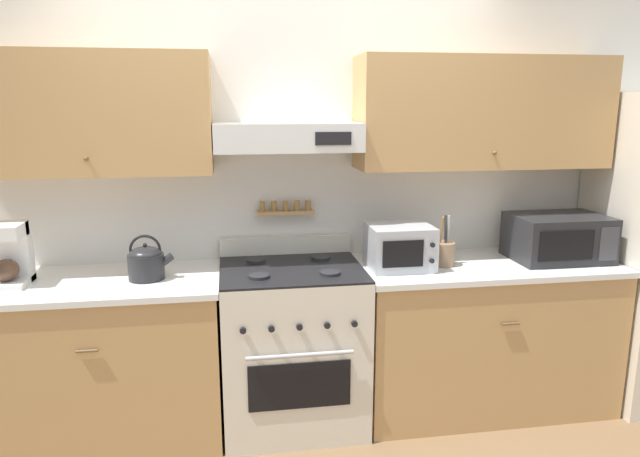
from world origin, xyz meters
TOP-DOWN VIEW (x-y plane):
  - ground_plane at (0.00, 0.00)m, footprint 16.00×16.00m
  - wall_back at (0.05, 0.63)m, footprint 5.20×0.46m
  - counter_left at (-1.02, 0.34)m, footprint 1.26×0.68m
  - counter_right at (1.14, 0.34)m, footprint 1.50×0.68m
  - stove_range at (0.00, 0.33)m, footprint 0.78×0.69m
  - tea_kettle at (-0.77, 0.32)m, footprint 0.24×0.19m
  - coffee_maker at (-1.45, 0.35)m, footprint 0.20×0.23m
  - microwave at (1.58, 0.34)m, footprint 0.54×0.39m
  - utensil_crock at (0.87, 0.32)m, footprint 0.12×0.12m
  - toaster_oven at (0.61, 0.32)m, footprint 0.35×0.33m

SIDE VIEW (x-z plane):
  - ground_plane at x=0.00m, z-range 0.00..0.00m
  - counter_right at x=1.14m, z-range 0.00..0.89m
  - counter_left at x=-1.02m, z-range 0.00..0.89m
  - stove_range at x=0.00m, z-range -0.05..0.97m
  - utensil_crock at x=0.87m, z-range 0.82..1.11m
  - tea_kettle at x=-0.77m, z-range 0.86..1.10m
  - toaster_oven at x=0.61m, z-range 0.89..1.14m
  - microwave at x=1.58m, z-range 0.89..1.16m
  - coffee_maker at x=-1.45m, z-range 0.89..1.21m
  - wall_back at x=0.05m, z-range 0.17..2.72m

